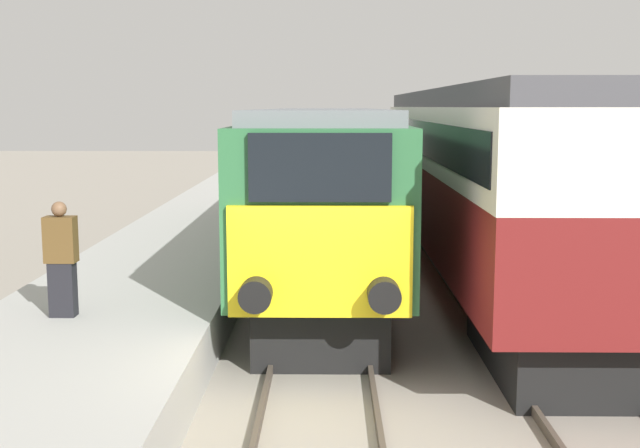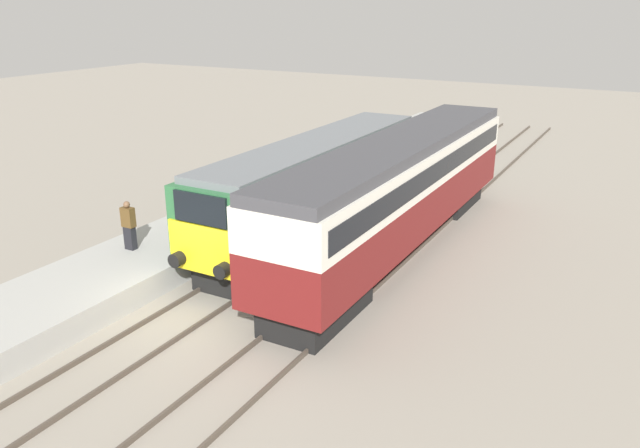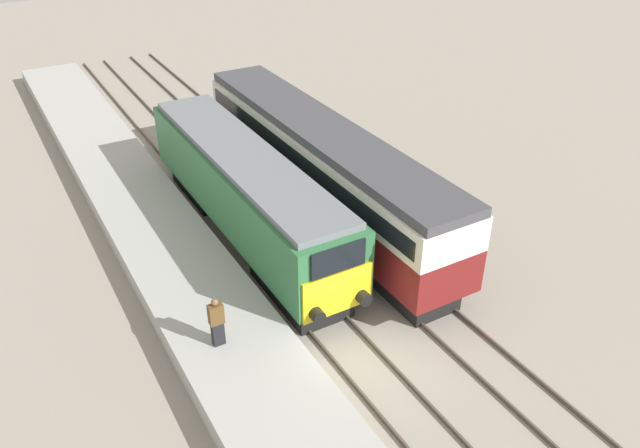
{
  "view_description": "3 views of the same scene",
  "coord_description": "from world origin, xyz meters",
  "views": [
    {
      "loc": [
        0.13,
        -9.49,
        3.82
      ],
      "look_at": [
        0.0,
        1.09,
        2.26
      ],
      "focal_mm": 45.0,
      "sensor_mm": 36.0,
      "label": 1
    },
    {
      "loc": [
        11.29,
        -12.17,
        8.61
      ],
      "look_at": [
        1.7,
        5.09,
        1.6
      ],
      "focal_mm": 35.0,
      "sensor_mm": 36.0,
      "label": 2
    },
    {
      "loc": [
        -8.17,
        -11.98,
        13.67
      ],
      "look_at": [
        1.7,
        5.09,
        1.6
      ],
      "focal_mm": 35.0,
      "sensor_mm": 36.0,
      "label": 3
    }
  ],
  "objects": [
    {
      "name": "rails_far_track",
      "position": [
        3.4,
        5.0,
        0.07
      ],
      "size": [
        1.5,
        60.0,
        0.14
      ],
      "color": "#4C4238",
      "rests_on": "ground_plane"
    },
    {
      "name": "locomotive",
      "position": [
        0.0,
        7.94,
        2.11
      ],
      "size": [
        2.7,
        14.2,
        3.77
      ],
      "color": "black",
      "rests_on": "ground_plane"
    },
    {
      "name": "platform_left",
      "position": [
        -3.3,
        8.0,
        0.4
      ],
      "size": [
        3.5,
        50.0,
        0.8
      ],
      "color": "#A8A8A3",
      "rests_on": "ground_plane"
    },
    {
      "name": "person_on_platform",
      "position": [
        -3.73,
        1.78,
        1.64
      ],
      "size": [
        0.44,
        0.26,
        1.68
      ],
      "color": "black",
      "rests_on": "platform_left"
    },
    {
      "name": "rails_near_track",
      "position": [
        0.0,
        5.0,
        0.07
      ],
      "size": [
        1.51,
        60.0,
        0.14
      ],
      "color": "#4C4238",
      "rests_on": "ground_plane"
    },
    {
      "name": "passenger_carriage",
      "position": [
        3.4,
        7.92,
        2.51
      ],
      "size": [
        2.75,
        16.52,
        4.17
      ],
      "color": "black",
      "rests_on": "ground_plane"
    },
    {
      "name": "ground_plane",
      "position": [
        0.0,
        0.0,
        0.0
      ],
      "size": [
        120.0,
        120.0,
        0.0
      ],
      "primitive_type": "plane",
      "color": "gray"
    }
  ]
}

